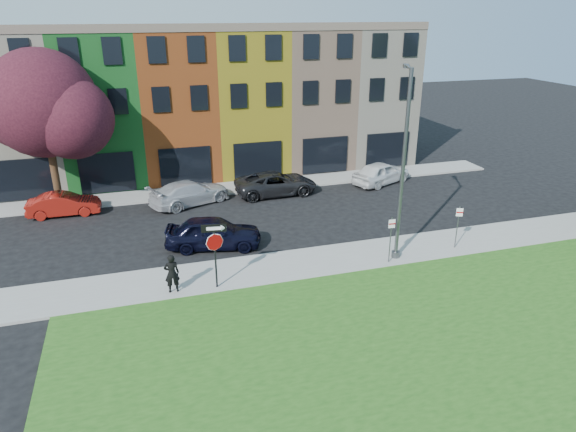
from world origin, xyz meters
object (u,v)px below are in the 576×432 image
object	(u,v)px
man	(172,273)
street_lamp	(403,167)
sedan_near	(213,233)
stop_sign	(215,243)

from	to	relation	value
man	street_lamp	size ratio (longest dim) A/B	0.20
sedan_near	street_lamp	bearing A→B (deg)	-101.91
stop_sign	man	xyz separation A→B (m)	(-1.85, 0.16, -1.23)
stop_sign	street_lamp	bearing A→B (deg)	12.71
stop_sign	man	size ratio (longest dim) A/B	1.69
stop_sign	sedan_near	distance (m)	4.55
man	sedan_near	bearing A→B (deg)	-120.56
stop_sign	sedan_near	world-z (taller)	stop_sign
man	street_lamp	bearing A→B (deg)	-178.25
sedan_near	street_lamp	xyz separation A→B (m)	(8.29, -3.75, 3.79)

